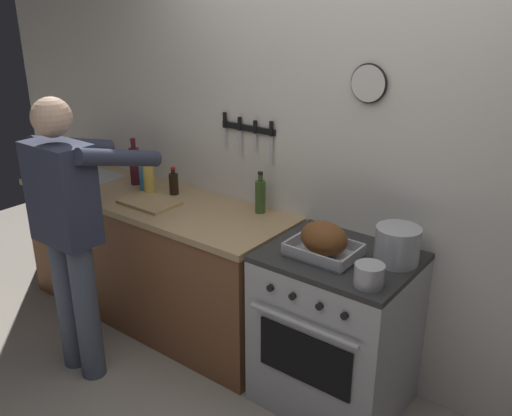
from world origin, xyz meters
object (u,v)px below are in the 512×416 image
at_px(stock_pot, 397,245).
at_px(bottle_soy_sauce, 174,183).
at_px(saucepan, 369,275).
at_px(bottle_cooking_oil, 149,177).
at_px(bottle_olive_oil, 260,196).
at_px(cutting_board, 149,203).
at_px(stove, 335,330).
at_px(roasting_pan, 324,241).
at_px(bottle_wine_red, 135,165).
at_px(bottle_dish_soap, 145,177).
at_px(person_cook, 70,224).

xyz_separation_m(stock_pot, bottle_soy_sauce, (-1.59, 0.03, -0.02)).
distance_m(saucepan, bottle_cooking_oil, 1.73).
height_order(saucepan, bottle_olive_oil, bottle_olive_oil).
bearing_deg(bottle_olive_oil, cutting_board, -153.87).
bearing_deg(bottle_cooking_oil, cutting_board, -43.91).
relative_size(stove, roasting_pan, 2.56).
xyz_separation_m(saucepan, bottle_wine_red, (-1.94, 0.31, 0.08)).
distance_m(cutting_board, bottle_dish_soap, 0.29).
xyz_separation_m(stock_pot, bottle_dish_soap, (-1.80, -0.02, -0.00)).
xyz_separation_m(person_cook, roasting_pan, (1.27, 0.61, 0.03)).
height_order(bottle_wine_red, bottle_soy_sauce, bottle_wine_red).
relative_size(saucepan, bottle_dish_soap, 0.64).
distance_m(person_cook, bottle_wine_red, 0.86).
distance_m(cutting_board, bottle_soy_sauce, 0.24).
bearing_deg(person_cook, stove, -65.05).
bearing_deg(person_cook, bottle_soy_sauce, -2.20).
bearing_deg(roasting_pan, stock_pot, 25.88).
bearing_deg(bottle_olive_oil, bottle_dish_soap, -170.55).
relative_size(stock_pot, cutting_board, 0.61).
relative_size(stove, bottle_dish_soap, 4.17).
distance_m(bottle_wine_red, bottle_soy_sauce, 0.36).
height_order(roasting_pan, bottle_dish_soap, bottle_dish_soap).
distance_m(bottle_wine_red, bottle_dish_soap, 0.16).
bearing_deg(roasting_pan, bottle_cooking_oil, 176.09).
bearing_deg(cutting_board, bottle_soy_sauce, 91.58).
height_order(roasting_pan, bottle_cooking_oil, bottle_cooking_oil).
bearing_deg(bottle_olive_oil, roasting_pan, -24.59).
height_order(bottle_soy_sauce, bottle_olive_oil, bottle_olive_oil).
bearing_deg(saucepan, cutting_board, 176.36).
relative_size(cutting_board, bottle_soy_sauce, 1.94).
bearing_deg(person_cook, bottle_dish_soap, 14.07).
bearing_deg(bottle_wine_red, roasting_pan, -6.26).
xyz_separation_m(stove, stock_pot, (0.26, 0.10, 0.54)).
xyz_separation_m(stock_pot, bottle_wine_red, (-1.95, 0.02, 0.04)).
xyz_separation_m(saucepan, cutting_board, (-1.58, 0.10, -0.04)).
bearing_deg(stove, bottle_dish_soap, 177.13).
distance_m(person_cook, stock_pot, 1.77).
bearing_deg(bottle_wine_red, bottle_dish_soap, -16.42).
relative_size(stove, saucepan, 6.48).
bearing_deg(bottle_soy_sauce, saucepan, -11.69).
xyz_separation_m(stock_pot, cutting_board, (-1.58, -0.19, -0.08)).
xyz_separation_m(bottle_wine_red, bottle_cooking_oil, (0.23, -0.08, -0.02)).
distance_m(roasting_pan, bottle_wine_red, 1.63).
xyz_separation_m(person_cook, cutting_board, (0.02, 0.57, -0.04)).
bearing_deg(bottle_wine_red, bottle_soy_sauce, 2.23).
relative_size(person_cook, saucepan, 11.95).
height_order(person_cook, saucepan, person_cook).
distance_m(bottle_dish_soap, bottle_cooking_oil, 0.10).
bearing_deg(bottle_wine_red, bottle_cooking_oil, -19.77).
height_order(stock_pot, bottle_soy_sauce, stock_pot).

